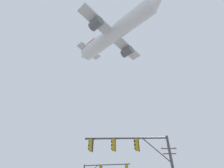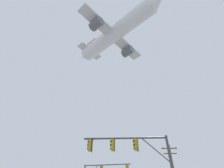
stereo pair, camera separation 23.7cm
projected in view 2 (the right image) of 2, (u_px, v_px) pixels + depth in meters
signal_pole_near at (134, 152)px, 12.87m from camera, size 6.78×0.48×5.79m
airplane at (115, 33)px, 45.52m from camera, size 24.63×21.58×7.96m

